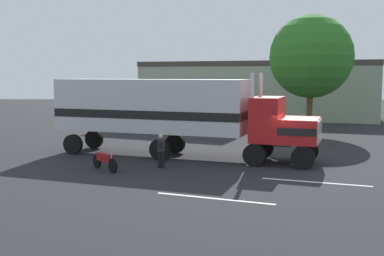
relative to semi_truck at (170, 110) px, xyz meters
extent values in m
plane|color=#232326|center=(6.25, -2.38, -2.52)|extent=(120.00, 120.00, 0.00)
cube|color=silver|center=(6.42, -5.88, -2.52)|extent=(4.22, 1.54, 0.01)
cube|color=silver|center=(2.19, -8.48, -2.52)|extent=(4.21, 1.60, 0.01)
cube|color=#B21919|center=(6.50, -2.12, -0.82)|extent=(2.49, 2.93, 1.20)
cube|color=#B21919|center=(4.98, -1.63, -0.32)|extent=(2.11, 2.81, 2.20)
cube|color=silver|center=(7.39, -2.42, -0.82)|extent=(0.73, 2.02, 1.08)
cube|color=black|center=(6.50, -2.12, -0.76)|extent=(2.50, 2.97, 0.36)
cylinder|color=silver|center=(4.79, -0.41, 0.28)|extent=(0.18, 0.18, 3.40)
cylinder|color=silver|center=(4.11, -2.50, 0.28)|extent=(0.18, 0.18, 3.40)
cube|color=silver|center=(-1.06, 0.34, 0.23)|extent=(10.79, 5.73, 2.80)
cube|color=black|center=(-1.06, 0.34, -0.19)|extent=(10.80, 5.76, 0.44)
cylinder|color=silver|center=(5.78, -0.52, -1.57)|extent=(1.43, 1.01, 0.64)
cylinder|color=black|center=(7.12, -1.17, -1.97)|extent=(1.14, 0.63, 1.10)
cylinder|color=black|center=(6.44, -3.26, -1.97)|extent=(1.14, 0.63, 1.10)
cylinder|color=black|center=(4.94, -0.46, -1.97)|extent=(1.14, 0.63, 1.10)
cylinder|color=black|center=(4.26, -2.55, -1.97)|extent=(1.14, 0.63, 1.10)
cylinder|color=black|center=(0.23, 1.07, -1.97)|extent=(1.14, 0.63, 1.10)
cylinder|color=black|center=(-0.45, -1.02, -1.97)|extent=(1.14, 0.63, 1.10)
cylinder|color=black|center=(-4.76, 2.70, -1.97)|extent=(1.14, 0.63, 1.10)
cylinder|color=black|center=(-5.44, 0.61, -1.97)|extent=(1.14, 0.63, 1.10)
cylinder|color=black|center=(-0.27, -3.11, -2.11)|extent=(0.18, 0.18, 0.82)
cylinder|color=black|center=(-0.12, -3.13, -2.11)|extent=(0.18, 0.18, 0.82)
cylinder|color=#333338|center=(-0.20, -3.12, -1.41)|extent=(0.34, 0.34, 0.58)
sphere|color=tan|center=(-0.20, -3.12, -1.01)|extent=(0.23, 0.23, 0.23)
cube|color=black|center=(-0.23, -3.32, -1.39)|extent=(0.28, 0.19, 0.36)
cube|color=#BFB29E|center=(-0.73, 11.77, -0.57)|extent=(11.13, 6.59, 2.90)
cube|color=black|center=(-0.73, 11.77, 0.01)|extent=(10.54, 6.37, 0.90)
cylinder|color=black|center=(3.49, 11.23, -2.02)|extent=(1.03, 0.64, 1.00)
cylinder|color=black|center=(2.62, 9.16, -2.02)|extent=(1.03, 0.64, 1.00)
cylinder|color=black|center=(-3.71, 14.23, -2.02)|extent=(1.03, 0.64, 1.00)
cylinder|color=black|center=(-4.58, 12.16, -2.02)|extent=(1.03, 0.64, 1.00)
cylinder|color=black|center=(-2.27, -4.25, -2.19)|extent=(0.51, 0.56, 0.66)
cylinder|color=black|center=(-3.23, -3.17, -2.19)|extent=(0.51, 0.56, 0.66)
cube|color=maroon|center=(-2.75, -3.71, -1.91)|extent=(0.91, 0.98, 0.36)
cylinder|color=silver|center=(-2.34, -4.18, -1.74)|extent=(0.24, 0.26, 0.69)
cylinder|color=brown|center=(9.78, 10.15, -0.74)|extent=(0.44, 0.44, 3.58)
sphere|color=#2B6B22|center=(9.78, 10.15, 3.21)|extent=(6.16, 6.16, 6.16)
cube|color=gray|center=(7.16, 23.00, 0.34)|extent=(24.46, 13.07, 5.74)
cube|color=#3F3833|center=(7.16, 23.00, 2.96)|extent=(24.58, 13.20, 0.50)
camera|label=1|loc=(1.78, -24.50, 1.88)|focal=43.08mm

